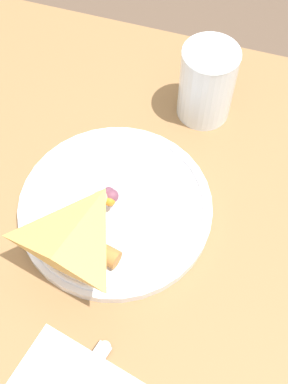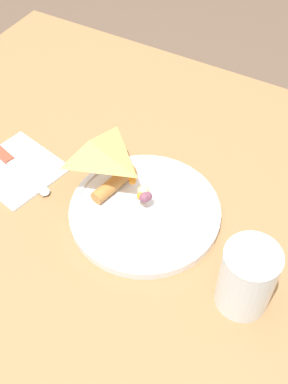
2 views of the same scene
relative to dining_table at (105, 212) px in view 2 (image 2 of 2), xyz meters
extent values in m
plane|color=brown|center=(0.00, 0.00, -0.63)|extent=(6.00, 6.00, 0.00)
cube|color=olive|center=(0.00, 0.00, 0.10)|extent=(0.96, 0.84, 0.03)
cube|color=brown|center=(-0.43, 0.37, -0.27)|extent=(0.06, 0.06, 0.72)
cylinder|color=white|center=(0.12, -0.04, 0.12)|extent=(0.26, 0.26, 0.02)
torus|color=white|center=(0.12, -0.04, 0.13)|extent=(0.25, 0.25, 0.01)
pyramid|color=#DBA351|center=(0.10, -0.04, 0.14)|extent=(0.13, 0.12, 0.02)
cylinder|color=#B77A3D|center=(0.05, -0.03, 0.14)|extent=(0.04, 0.10, 0.02)
sphere|color=#7A4256|center=(0.12, -0.04, 0.16)|extent=(0.02, 0.02, 0.02)
sphere|color=#7A4256|center=(0.12, -0.04, 0.16)|extent=(0.02, 0.02, 0.02)
sphere|color=orange|center=(0.08, -0.02, 0.16)|extent=(0.01, 0.01, 0.01)
sphere|color=orange|center=(0.11, -0.04, 0.16)|extent=(0.01, 0.01, 0.01)
sphere|color=#EFDB93|center=(0.11, -0.03, 0.16)|extent=(0.02, 0.02, 0.02)
cylinder|color=white|center=(0.33, -0.12, 0.18)|extent=(0.08, 0.08, 0.12)
cylinder|color=white|center=(0.33, -0.12, 0.16)|extent=(0.07, 0.07, 0.08)
torus|color=white|center=(0.33, -0.12, 0.23)|extent=(0.08, 0.08, 0.00)
cube|color=silver|center=(-0.14, -0.07, 0.12)|extent=(0.18, 0.17, 0.00)
cube|color=#99422D|center=(-0.20, -0.05, 0.12)|extent=(0.07, 0.04, 0.01)
cube|color=silver|center=(-0.11, -0.08, 0.12)|extent=(0.11, 0.05, 0.00)
ellipsoid|color=silver|center=(-0.06, -0.09, 0.12)|extent=(0.02, 0.02, 0.00)
camera|label=1|loc=(-0.17, -0.17, 0.70)|focal=45.00mm
camera|label=2|loc=(0.37, -0.50, 0.78)|focal=45.00mm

